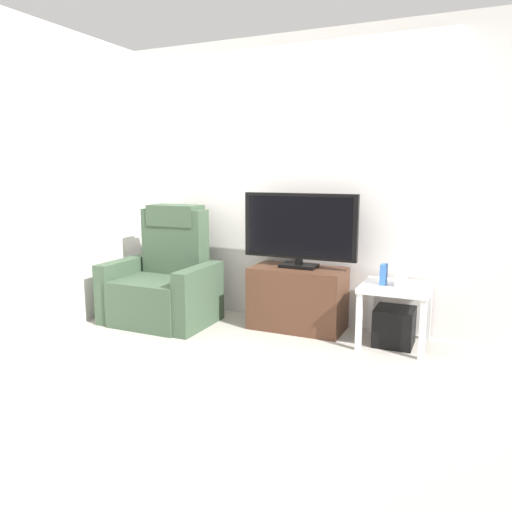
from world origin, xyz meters
name	(u,v)px	position (x,y,z in m)	size (l,w,h in m)	color
ground_plane	(254,360)	(0.00, 0.00, 0.00)	(6.40, 6.40, 0.00)	#9E998E
wall_back	(306,182)	(0.00, 1.13, 1.30)	(6.40, 0.06, 2.60)	silver
wall_side	(56,183)	(-1.88, 0.00, 1.30)	(0.06, 4.48, 2.60)	silver
tv_stand	(298,298)	(0.04, 0.85, 0.28)	(0.83, 0.44, 0.56)	#4C2D1E
television	(299,229)	(0.04, 0.87, 0.90)	(1.03, 0.20, 0.65)	black
recliner_armchair	(164,281)	(-1.20, 0.58, 0.37)	(0.98, 0.78, 1.08)	#384C38
side_table	(396,295)	(0.90, 0.77, 0.42)	(0.54, 0.54, 0.50)	white
subwoofer_box	(394,326)	(0.90, 0.77, 0.15)	(0.31, 0.31, 0.31)	black
book_upright	(384,274)	(0.80, 0.75, 0.58)	(0.05, 0.10, 0.17)	#3366B2
game_console	(402,269)	(0.93, 0.78, 0.63)	(0.07, 0.20, 0.26)	white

